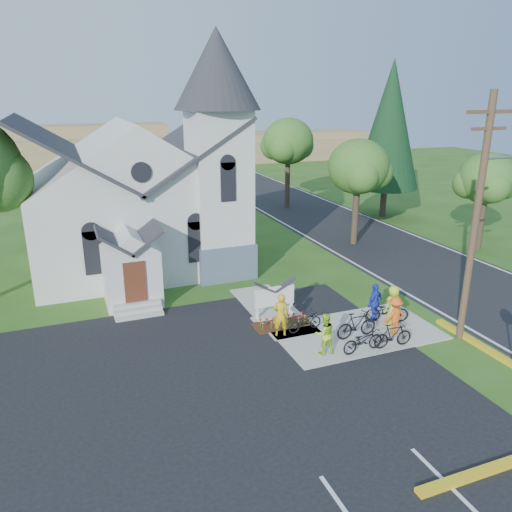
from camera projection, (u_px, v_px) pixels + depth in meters
name	position (u px, v px, depth m)	size (l,w,h in m)	color
ground	(331.00, 344.00, 20.59)	(120.00, 120.00, 0.00)	#2C5317
parking_lot	(175.00, 408.00, 16.41)	(20.00, 16.00, 0.02)	black
road	(349.00, 231.00, 37.31)	(8.00, 90.00, 0.02)	black
sidewalk	(356.00, 332.00, 21.54)	(7.00, 4.00, 0.05)	#A19E91
church	(141.00, 178.00, 28.10)	(12.35, 12.00, 13.00)	silver
church_sign	(274.00, 297.00, 22.69)	(2.20, 0.40, 1.70)	#A19E91
flower_bed	(282.00, 325.00, 22.20)	(2.60, 1.10, 0.07)	#381A0F
utility_pole	(478.00, 213.00, 19.42)	(3.45, 0.28, 10.00)	#4C3726
tree_road_near	(358.00, 167.00, 32.51)	(4.00, 4.00, 7.05)	#32241B
tree_road_mid	(288.00, 142.00, 43.12)	(4.40, 4.40, 7.80)	#32241B
tree_road_far	(487.00, 179.00, 31.56)	(3.60, 3.60, 6.30)	#32241B
conifer	(390.00, 125.00, 39.37)	(5.20, 5.20, 12.40)	#32241B
distant_hills	(156.00, 149.00, 70.91)	(61.00, 10.00, 5.60)	olive
cyclist_0	(281.00, 315.00, 20.92)	(0.69, 0.45, 1.89)	gold
bike_0	(305.00, 321.00, 21.48)	(0.58, 1.65, 0.87)	black
cyclist_1	(325.00, 334.00, 19.50)	(0.82, 0.64, 1.69)	#A6DA29
bike_1	(393.00, 335.00, 20.08)	(0.48, 1.71, 1.03)	black
cyclist_2	(375.00, 303.00, 22.23)	(1.06, 0.44, 1.81)	#2737C4
bike_2	(363.00, 340.00, 19.74)	(0.65, 1.85, 0.97)	black
cyclist_3	(395.00, 316.00, 21.08)	(1.09, 0.62, 1.68)	orange
bike_3	(357.00, 325.00, 20.86)	(0.54, 1.91, 1.15)	black
cyclist_4	(393.00, 305.00, 22.04)	(0.87, 0.57, 1.79)	#C7D528
bike_4	(387.00, 311.00, 22.34)	(0.66, 1.90, 1.00)	black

